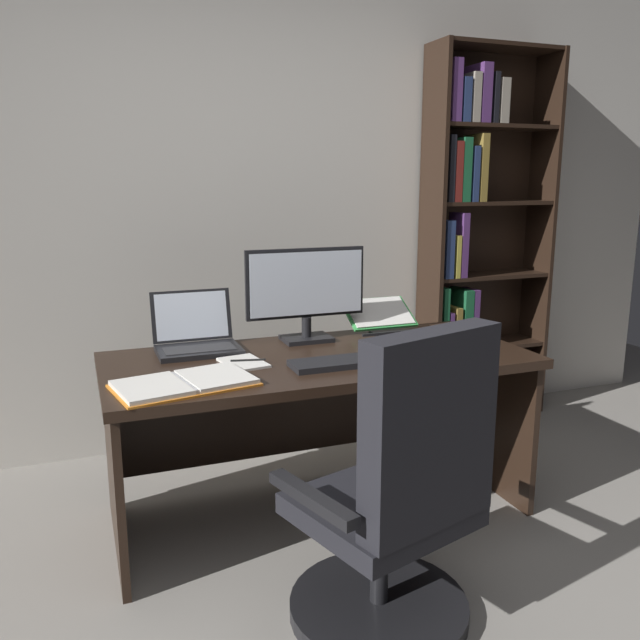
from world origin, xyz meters
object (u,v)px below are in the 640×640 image
(office_chair, at_px, (400,506))
(monitor, at_px, (306,293))
(computer_mouse, at_px, (410,353))
(open_binder, at_px, (185,383))
(laptop, at_px, (196,338))
(bookshelf, at_px, (473,239))
(reading_stand_with_book, at_px, (380,316))
(notepad, at_px, (243,363))
(desk, at_px, (313,392))
(keyboard, at_px, (343,362))
(pen, at_px, (248,360))

(office_chair, bearing_deg, monitor, 69.69)
(computer_mouse, bearing_deg, open_binder, -176.93)
(laptop, bearing_deg, computer_mouse, -28.65)
(bookshelf, xyz_separation_m, reading_stand_with_book, (-0.84, -0.49, -0.30))
(office_chair, distance_m, monitor, 1.18)
(open_binder, bearing_deg, office_chair, -57.06)
(reading_stand_with_book, distance_m, open_binder, 1.17)
(computer_mouse, distance_m, notepad, 0.68)
(desk, distance_m, laptop, 0.55)
(laptop, xyz_separation_m, reading_stand_with_book, (0.90, 0.05, 0.02))
(office_chair, bearing_deg, notepad, 93.90)
(monitor, distance_m, laptop, 0.53)
(bookshelf, distance_m, reading_stand_with_book, 1.02)
(office_chair, height_order, monitor, monitor)
(laptop, relative_size, keyboard, 0.83)
(reading_stand_with_book, bearing_deg, pen, -156.06)
(monitor, height_order, notepad, monitor)
(desk, xyz_separation_m, notepad, (-0.33, -0.09, 0.19))
(office_chair, relative_size, laptop, 2.92)
(desk, bearing_deg, notepad, -165.24)
(office_chair, xyz_separation_m, computer_mouse, (0.37, 0.63, 0.30))
(open_binder, bearing_deg, bookshelf, 17.92)
(desk, height_order, laptop, laptop)
(desk, relative_size, reading_stand_with_book, 5.27)
(office_chair, bearing_deg, keyboard, 67.20)
(open_binder, bearing_deg, computer_mouse, -7.92)
(desk, relative_size, laptop, 5.05)
(desk, bearing_deg, computer_mouse, -35.68)
(laptop, bearing_deg, monitor, -0.51)
(laptop, xyz_separation_m, notepad, (0.13, -0.28, -0.05))
(reading_stand_with_book, bearing_deg, keyboard, -129.43)
(bookshelf, relative_size, office_chair, 2.13)
(notepad, bearing_deg, reading_stand_with_book, 23.38)
(desk, xyz_separation_m, computer_mouse, (0.34, -0.24, 0.21))
(open_binder, xyz_separation_m, notepad, (0.27, 0.21, -0.01))
(desk, distance_m, pen, 0.38)
(bookshelf, distance_m, pen, 1.82)
(open_binder, relative_size, notepad, 2.52)
(monitor, xyz_separation_m, reading_stand_with_book, (0.40, 0.06, -0.15))
(desk, xyz_separation_m, laptop, (-0.46, 0.19, 0.24))
(desk, bearing_deg, office_chair, -91.98)
(reading_stand_with_book, bearing_deg, open_binder, -152.48)
(bookshelf, height_order, open_binder, bookshelf)
(pen, bearing_deg, desk, 15.68)
(open_binder, bearing_deg, keyboard, -6.47)
(pen, bearing_deg, notepad, 180.00)
(bookshelf, relative_size, keyboard, 5.15)
(computer_mouse, height_order, pen, computer_mouse)
(bookshelf, bearing_deg, computer_mouse, -133.66)
(laptop, distance_m, computer_mouse, 0.91)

